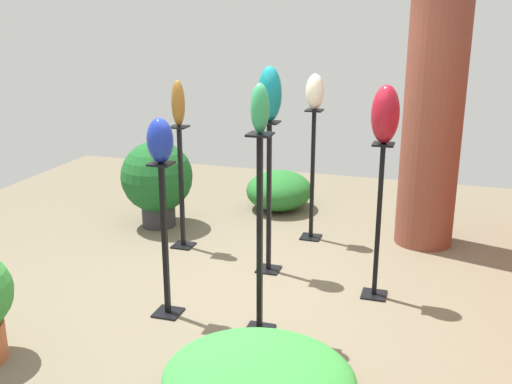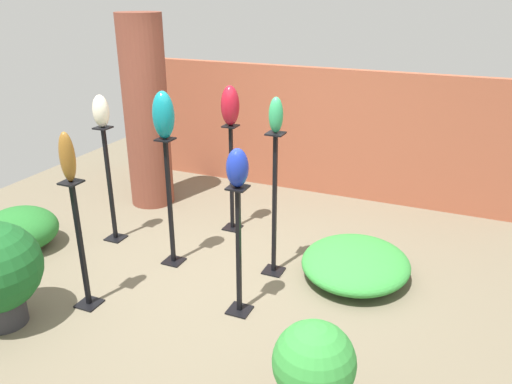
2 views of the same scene
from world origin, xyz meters
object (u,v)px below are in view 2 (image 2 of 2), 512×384
pedestal_bronze (81,251)px  art_vase_ivory (101,111)px  pedestal_ruby (232,183)px  art_vase_bronze (67,157)px  brick_pillar (146,113)px  art_vase_ruby (230,106)px  pedestal_cobalt (239,257)px  pedestal_jade (274,211)px  potted_plant_back_center (314,370)px  art_vase_cobalt (237,168)px  art_vase_teal (163,115)px  art_vase_jade (276,115)px  pedestal_teal (170,208)px  pedestal_ivory (110,190)px

pedestal_bronze → art_vase_ivory: art_vase_ivory is taller
pedestal_ruby → art_vase_bronze: (-0.52, -1.93, 0.83)m
pedestal_bronze → art_vase_ivory: (-0.60, 1.15, 0.94)m
brick_pillar → art_vase_ivory: 1.15m
art_vase_ruby → pedestal_cobalt: bearing=-62.1°
pedestal_bronze → pedestal_jade: size_ratio=0.82×
pedestal_cobalt → pedestal_ruby: size_ratio=0.94×
pedestal_jade → potted_plant_back_center: (0.92, -1.67, -0.25)m
pedestal_cobalt → pedestal_ruby: bearing=117.9°
pedestal_ruby → art_vase_cobalt: bearing=-62.1°
art_vase_ruby → art_vase_ivory: (-1.12, -0.77, 0.00)m
pedestal_jade → brick_pillar: bearing=154.0°
art_vase_bronze → art_vase_ruby: 2.00m
pedestal_jade → art_vase_teal: (-1.04, -0.23, 0.90)m
pedestal_bronze → art_vase_bronze: size_ratio=2.85×
art_vase_teal → art_vase_jade: size_ratio=1.38×
art_vase_ruby → pedestal_ruby: bearing=180.0°
art_vase_teal → art_vase_ruby: art_vase_teal is taller
art_vase_teal → brick_pillar: bearing=131.1°
art_vase_cobalt → potted_plant_back_center: size_ratio=0.42×
pedestal_cobalt → pedestal_teal: bearing=153.0°
art_vase_jade → pedestal_jade: bearing=180.0°
pedestal_bronze → art_vase_jade: (1.34, 1.20, 1.07)m
pedestal_cobalt → potted_plant_back_center: bearing=-44.0°
brick_pillar → art_vase_ruby: (1.35, -0.32, 0.28)m
potted_plant_back_center → art_vase_ruby: bearing=125.9°
pedestal_jade → pedestal_bronze: bearing=-138.2°
pedestal_jade → potted_plant_back_center: size_ratio=1.92×
art_vase_cobalt → art_vase_ivory: (-1.90, 0.70, 0.13)m
pedestal_cobalt → art_vase_ruby: size_ratio=2.71×
pedestal_cobalt → pedestal_ivory: 2.03m
pedestal_ivory → art_vase_jade: 2.19m
pedestal_ivory → art_vase_ivory: 0.88m
art_vase_ruby → art_vase_cobalt: bearing=-62.1°
art_vase_cobalt → pedestal_teal: bearing=153.0°
brick_pillar → pedestal_ivory: 1.27m
pedestal_ivory → art_vase_ruby: bearing=34.5°
art_vase_teal → art_vase_ruby: bearing=76.9°
pedestal_ruby → art_vase_cobalt: size_ratio=3.94×
pedestal_jade → art_vase_ivory: bearing=-178.7°
art_vase_ruby → art_vase_teal: bearing=-103.1°
pedestal_teal → pedestal_cobalt: bearing=-27.0°
art_vase_ruby → art_vase_ivory: 1.36m
pedestal_teal → potted_plant_back_center: bearing=-36.2°
pedestal_cobalt → pedestal_ruby: (-0.78, 1.47, 0.04)m
pedestal_bronze → art_vase_ivory: size_ratio=3.53×
brick_pillar → art_vase_ivory: brick_pillar is taller
pedestal_bronze → pedestal_jade: pedestal_jade is taller
pedestal_teal → potted_plant_back_center: (1.96, -1.44, -0.20)m
pedestal_ruby → art_vase_ivory: art_vase_ivory is taller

